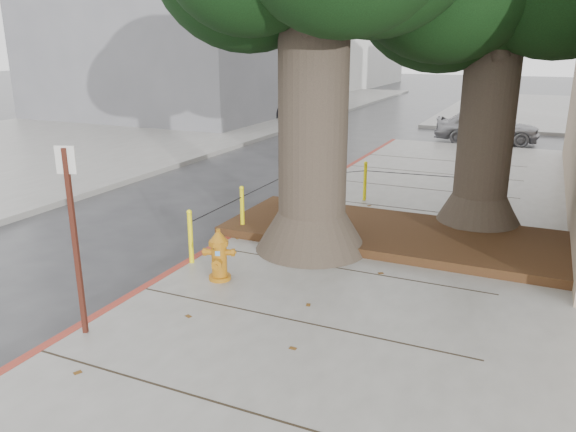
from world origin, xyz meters
name	(u,v)px	position (x,y,z in m)	size (l,w,h in m)	color
ground	(258,322)	(0.00, 0.00, 0.00)	(140.00, 140.00, 0.00)	#28282B
sidewalk_opposite	(59,141)	(-14.00, 10.00, 0.07)	(14.00, 60.00, 0.15)	slate
curb_red	(226,242)	(-2.00, 2.50, 0.07)	(0.14, 26.00, 0.16)	maroon
planter_bed	(393,234)	(0.90, 3.90, 0.23)	(6.40, 2.60, 0.16)	black
building_far_grey	(199,2)	(-15.00, 22.00, 6.00)	(12.00, 16.00, 12.00)	slate
building_far_white	(318,1)	(-17.00, 45.00, 7.50)	(12.00, 18.00, 15.00)	silver
bollard_ring	(317,196)	(-0.87, 4.38, 0.66)	(3.79, 5.39, 0.95)	#FEEC0E
fire_hydrant	(219,255)	(-1.09, 0.78, 0.56)	(0.45, 0.45, 0.84)	#B86F12
signpost	(74,231)	(-1.78, -1.42, 1.53)	(0.23, 0.10, 2.44)	#471911
car_silver	(487,126)	(1.27, 17.01, 0.66)	(1.57, 3.90, 1.33)	#96969A
car_dark	(253,110)	(-9.93, 18.63, 0.62)	(1.75, 4.30, 1.25)	black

